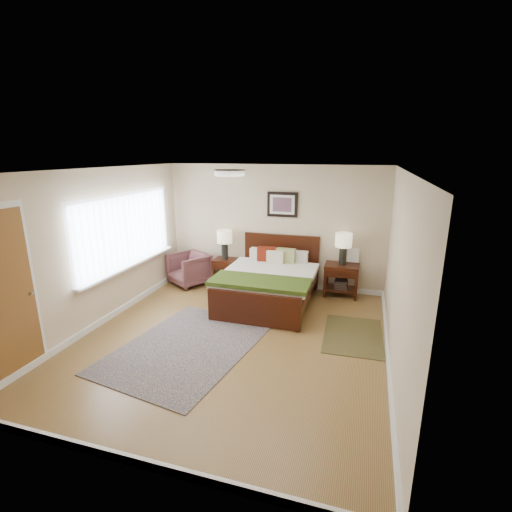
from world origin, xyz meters
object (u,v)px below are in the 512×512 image
at_px(bed, 269,277).
at_px(armchair, 189,269).
at_px(nightstand_left, 225,265).
at_px(lamp_left, 225,240).
at_px(nightstand_right, 341,277).
at_px(rug_persian, 187,347).
at_px(lamp_right, 344,243).

distance_m(bed, armchair, 1.96).
xyz_separation_m(nightstand_left, lamp_left, (0.00, 0.02, 0.54)).
xyz_separation_m(lamp_left, armchair, (-0.72, -0.27, -0.63)).
xyz_separation_m(nightstand_left, nightstand_right, (2.43, 0.01, -0.04)).
relative_size(lamp_left, rug_persian, 0.25).
relative_size(lamp_right, rug_persian, 0.25).
distance_m(nightstand_right, armchair, 3.15).
bearing_deg(lamp_right, lamp_left, 180.00).
height_order(nightstand_left, armchair, armchair).
height_order(bed, nightstand_right, bed).
xyz_separation_m(lamp_right, rug_persian, (-1.97, -2.70, -1.05)).
xyz_separation_m(lamp_left, lamp_right, (2.43, 0.00, 0.09)).
distance_m(armchair, rug_persian, 2.72).
xyz_separation_m(nightstand_right, lamp_right, (-0.00, 0.01, 0.67)).
relative_size(bed, lamp_left, 3.32).
distance_m(nightstand_left, lamp_right, 2.51).
bearing_deg(lamp_right, rug_persian, -126.07).
bearing_deg(lamp_right, bed, -148.50).
bearing_deg(nightstand_right, rug_persian, -126.20).
height_order(nightstand_right, lamp_left, lamp_left).
height_order(armchair, rug_persian, armchair).
height_order(nightstand_right, lamp_right, lamp_right).
bearing_deg(lamp_left, nightstand_right, -0.31).
relative_size(lamp_right, armchair, 0.83).
relative_size(nightstand_left, nightstand_right, 0.85).
xyz_separation_m(nightstand_right, rug_persian, (-1.97, -2.69, -0.38)).
relative_size(bed, lamp_right, 3.32).
relative_size(nightstand_right, lamp_left, 1.05).
bearing_deg(nightstand_left, lamp_right, 0.47).
bearing_deg(bed, lamp_right, 31.50).
bearing_deg(lamp_left, bed, -33.14).
bearing_deg(nightstand_right, bed, -148.94).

